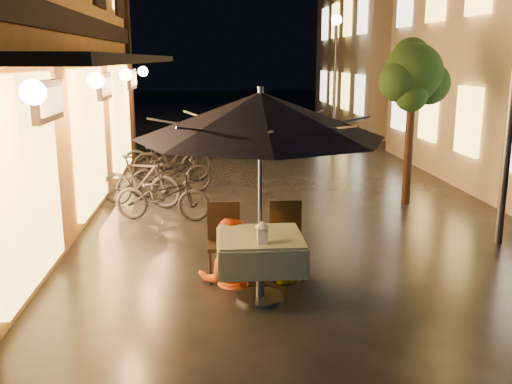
{
  "coord_description": "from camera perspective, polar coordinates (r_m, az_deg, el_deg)",
  "views": [
    {
      "loc": [
        -1.36,
        -6.0,
        2.75
      ],
      "look_at": [
        -0.82,
        0.82,
        1.15
      ],
      "focal_mm": 40.0,
      "sensor_mm": 36.0,
      "label": 1
    }
  ],
  "objects": [
    {
      "name": "ground",
      "position": [
        6.74,
        7.64,
        -11.04
      ],
      "size": [
        90.0,
        90.0,
        0.0
      ],
      "primitive_type": "plane",
      "color": "black",
      "rests_on": "ground"
    },
    {
      "name": "east_building_far",
      "position": [
        25.6,
        16.22,
        14.71
      ],
      "size": [
        7.3,
        10.3,
        7.3
      ],
      "color": "#B9AD8D",
      "rests_on": "ground"
    },
    {
      "name": "street_tree",
      "position": [
        11.17,
        15.48,
        11.02
      ],
      "size": [
        1.43,
        1.2,
        3.15
      ],
      "color": "black",
      "rests_on": "ground"
    },
    {
      "name": "streetlamp_far",
      "position": [
        20.47,
        7.96,
        13.52
      ],
      "size": [
        0.36,
        0.36,
        4.23
      ],
      "color": "#59595E",
      "rests_on": "ground"
    },
    {
      "name": "cafe_table",
      "position": [
        6.61,
        0.42,
        -5.95
      ],
      "size": [
        0.99,
        0.99,
        0.78
      ],
      "color": "#59595E",
      "rests_on": "ground"
    },
    {
      "name": "patio_umbrella",
      "position": [
        6.27,
        0.44,
        7.66
      ],
      "size": [
        2.81,
        2.81,
        2.46
      ],
      "color": "#59595E",
      "rests_on": "ground"
    },
    {
      "name": "cafe_chair_left",
      "position": [
        7.3,
        -3.23,
        -4.49
      ],
      "size": [
        0.42,
        0.42,
        0.97
      ],
      "color": "black",
      "rests_on": "ground"
    },
    {
      "name": "cafe_chair_right",
      "position": [
        7.36,
        3.03,
        -4.34
      ],
      "size": [
        0.42,
        0.42,
        0.97
      ],
      "color": "black",
      "rests_on": "ground"
    },
    {
      "name": "table_lantern",
      "position": [
        6.25,
        0.64,
        -3.9
      ],
      "size": [
        0.16,
        0.16,
        0.25
      ],
      "color": "white",
      "rests_on": "cafe_table"
    },
    {
      "name": "person_orange",
      "position": [
        7.07,
        -2.78,
        -2.78
      ],
      "size": [
        0.81,
        0.65,
        1.62
      ],
      "primitive_type": "imported",
      "rotation": [
        0.0,
        0.0,
        3.1
      ],
      "color": "#DA4B12",
      "rests_on": "ground"
    },
    {
      "name": "person_yellow",
      "position": [
        7.15,
        2.67,
        -3.42
      ],
      "size": [
        1.04,
        0.79,
        1.43
      ],
      "primitive_type": "imported",
      "rotation": [
        0.0,
        0.0,
        3.45
      ],
      "color": "#F9D500",
      "rests_on": "ground"
    },
    {
      "name": "bicycle_0",
      "position": [
        10.01,
        -9.32,
        -0.34
      ],
      "size": [
        1.76,
        0.88,
        0.88
      ],
      "primitive_type": "imported",
      "rotation": [
        0.0,
        0.0,
        1.39
      ],
      "color": "#212229",
      "rests_on": "ground"
    },
    {
      "name": "bicycle_1",
      "position": [
        11.0,
        -11.48,
        1.06
      ],
      "size": [
        1.7,
        0.98,
        0.98
      ],
      "primitive_type": "imported",
      "rotation": [
        0.0,
        0.0,
        1.23
      ],
      "color": "black",
      "rests_on": "ground"
    },
    {
      "name": "bicycle_2",
      "position": [
        11.81,
        -8.47,
        1.86
      ],
      "size": [
        1.86,
        1.24,
        0.92
      ],
      "primitive_type": "imported",
      "rotation": [
        0.0,
        0.0,
        1.96
      ],
      "color": "#212129",
      "rests_on": "ground"
    },
    {
      "name": "bicycle_3",
      "position": [
        13.1,
        -8.41,
        3.31
      ],
      "size": [
        1.8,
        0.53,
        1.08
      ],
      "primitive_type": "imported",
      "rotation": [
        0.0,
        0.0,
        1.58
      ],
      "color": "black",
      "rests_on": "ground"
    },
    {
      "name": "bicycle_4",
      "position": [
        13.97,
        -9.45,
        3.64
      ],
      "size": [
        1.84,
        0.68,
        0.96
      ],
      "primitive_type": "imported",
      "rotation": [
        0.0,
        0.0,
        1.55
      ],
      "color": "black",
      "rests_on": "ground"
    }
  ]
}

